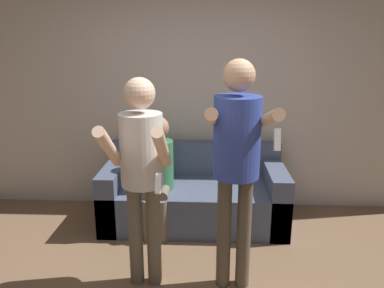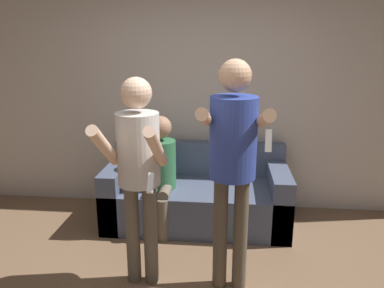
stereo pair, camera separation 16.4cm
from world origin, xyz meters
The scene contains 5 objects.
wall_back centered at (0.00, 2.05, 1.35)m, with size 6.40×0.06×2.70m.
couch centered at (0.02, 1.58, 0.28)m, with size 1.89×0.87×0.80m.
person_standing_left centered at (-0.33, 0.47, 1.03)m, with size 0.44×0.65×1.65m.
person_standing_right centered at (0.36, 0.47, 1.13)m, with size 0.46×0.72×1.78m.
person_seated centered at (-0.34, 1.39, 0.65)m, with size 0.30×0.53×1.18m.
Camera 1 is at (0.16, -2.13, 1.90)m, focal length 35.00 mm.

